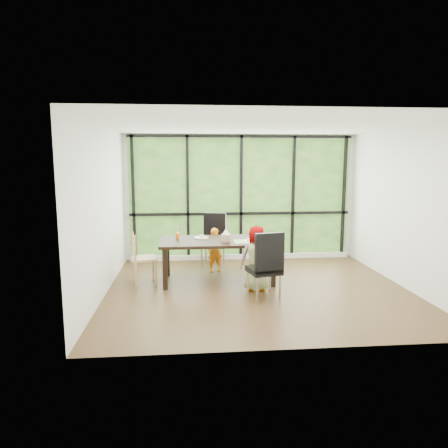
% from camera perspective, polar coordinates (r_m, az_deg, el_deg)
% --- Properties ---
extents(ground, '(5.00, 5.00, 0.00)m').
position_cam_1_polar(ground, '(6.99, 4.70, -9.01)').
color(ground, black).
rests_on(ground, ground).
extents(back_wall, '(5.00, 0.00, 5.00)m').
position_cam_1_polar(back_wall, '(8.91, 2.35, 3.75)').
color(back_wall, silver).
rests_on(back_wall, ground).
extents(foliage_backdrop, '(4.80, 0.02, 2.65)m').
position_cam_1_polar(foliage_backdrop, '(8.89, 2.36, 3.74)').
color(foliage_backdrop, '#264E1C').
rests_on(foliage_backdrop, back_wall).
extents(window_mullions, '(4.80, 0.06, 2.65)m').
position_cam_1_polar(window_mullions, '(8.85, 2.40, 3.71)').
color(window_mullions, black).
rests_on(window_mullions, back_wall).
extents(window_sill, '(4.80, 0.12, 0.10)m').
position_cam_1_polar(window_sill, '(9.02, 2.38, -4.56)').
color(window_sill, silver).
rests_on(window_sill, ground).
extents(dining_table, '(2.06, 1.11, 0.75)m').
position_cam_1_polar(dining_table, '(7.31, -0.85, -5.13)').
color(dining_table, black).
rests_on(dining_table, ground).
extents(chair_window_leather, '(0.57, 0.57, 1.08)m').
position_cam_1_polar(chair_window_leather, '(8.28, -1.57, -2.30)').
color(chair_window_leather, black).
rests_on(chair_window_leather, ground).
extents(chair_interior_leather, '(0.55, 0.55, 1.08)m').
position_cam_1_polar(chair_interior_leather, '(6.37, 5.61, -5.73)').
color(chair_interior_leather, black).
rests_on(chair_interior_leather, ground).
extents(chair_end_beech, '(0.48, 0.49, 0.90)m').
position_cam_1_polar(chair_end_beech, '(7.27, -11.07, -4.75)').
color(chair_end_beech, tan).
rests_on(chair_end_beech, ground).
extents(child_toddler, '(0.36, 0.29, 0.86)m').
position_cam_1_polar(child_toddler, '(7.90, -1.20, -3.65)').
color(child_toddler, orange).
rests_on(child_toddler, ground).
extents(child_older, '(0.55, 0.38, 1.09)m').
position_cam_1_polar(child_older, '(6.77, 4.60, -4.80)').
color(child_older, gray).
rests_on(child_older, ground).
extents(placemat, '(0.51, 0.37, 0.01)m').
position_cam_1_polar(placemat, '(7.08, 3.46, -2.46)').
color(placemat, tan).
rests_on(placemat, dining_table).
extents(plate_far, '(0.26, 0.26, 0.02)m').
position_cam_1_polar(plate_far, '(7.41, -3.17, -1.91)').
color(plate_far, white).
rests_on(plate_far, dining_table).
extents(plate_near, '(0.25, 0.25, 0.02)m').
position_cam_1_polar(plate_near, '(7.09, 3.68, -2.41)').
color(plate_near, white).
rests_on(plate_near, dining_table).
extents(orange_cup, '(0.07, 0.07, 0.10)m').
position_cam_1_polar(orange_cup, '(7.41, -6.52, -1.61)').
color(orange_cup, '#FF6D00').
rests_on(orange_cup, dining_table).
extents(green_cup, '(0.08, 0.08, 0.12)m').
position_cam_1_polar(green_cup, '(7.01, 6.01, -2.11)').
color(green_cup, green).
rests_on(green_cup, dining_table).
extents(white_mug, '(0.07, 0.07, 0.08)m').
position_cam_1_polar(white_mug, '(7.39, 6.38, -1.75)').
color(white_mug, white).
rests_on(white_mug, dining_table).
extents(tissue_box, '(0.15, 0.15, 0.12)m').
position_cam_1_polar(tissue_box, '(7.08, 0.26, -1.96)').
color(tissue_box, tan).
rests_on(tissue_box, dining_table).
extents(crepe_rolls_far, '(0.10, 0.12, 0.04)m').
position_cam_1_polar(crepe_rolls_far, '(7.41, -3.17, -1.71)').
color(crepe_rolls_far, tan).
rests_on(crepe_rolls_far, plate_far).
extents(crepe_rolls_near, '(0.15, 0.12, 0.04)m').
position_cam_1_polar(crepe_rolls_near, '(7.08, 3.68, -2.20)').
color(crepe_rolls_near, tan).
rests_on(crepe_rolls_near, plate_near).
extents(straw_white, '(0.01, 0.04, 0.20)m').
position_cam_1_polar(straw_white, '(7.39, -6.54, -0.91)').
color(straw_white, white).
rests_on(straw_white, orange_cup).
extents(straw_pink, '(0.01, 0.04, 0.20)m').
position_cam_1_polar(straw_pink, '(7.00, 6.02, -1.30)').
color(straw_pink, pink).
rests_on(straw_pink, green_cup).
extents(tissue, '(0.12, 0.12, 0.11)m').
position_cam_1_polar(tissue, '(7.06, 0.26, -1.03)').
color(tissue, white).
rests_on(tissue, tissue_box).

